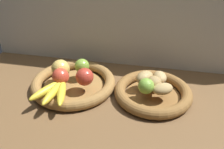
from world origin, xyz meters
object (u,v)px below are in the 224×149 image
apple_red_right (85,76)px  apple_red_front (61,76)px  potato_small (163,89)px  apple_green_back (82,66)px  banana_bunch_front (54,91)px  fruit_bowl_right (153,92)px  potato_large (154,82)px  potato_back (160,77)px  potato_oblong (145,77)px  apple_golden_left (61,69)px  fruit_bowl_left (74,83)px  chili_pepper (159,88)px  lime_near (146,86)px

apple_red_right → apple_red_front: bearing=-169.1°
potato_small → apple_red_front: bearing=-178.0°
apple_green_back → banana_bunch_front: (-5.29, -17.95, -1.68)cm
fruit_bowl_right → apple_red_right: 28.45cm
apple_red_front → potato_large: (37.38, 4.92, -0.99)cm
potato_back → potato_oblong: 6.41cm
fruit_bowl_right → apple_golden_left: (-39.54, 0.51, 6.31)cm
fruit_bowl_left → apple_green_back: apple_green_back is taller
potato_oblong → chili_pepper: bearing=-36.2°
potato_small → chili_pepper: potato_small is taller
apple_golden_left → lime_near: apple_golden_left is taller
potato_back → lime_near: 10.44cm
apple_green_back → chili_pepper: (33.87, -6.98, -2.26)cm
apple_red_front → potato_large: apple_red_front is taller
potato_large → apple_golden_left: bearing=179.3°
apple_red_right → fruit_bowl_right: bearing=6.3°
apple_green_back → chili_pepper: 34.65cm
fruit_bowl_right → lime_near: 7.54cm
potato_large → chili_pepper: (2.16, -1.39, -1.50)cm
fruit_bowl_left → apple_golden_left: size_ratio=4.67×
apple_red_front → apple_green_back: size_ratio=1.07×
apple_red_right → potato_back: apple_red_right is taller
apple_red_front → potato_back: apple_red_front is taller
lime_near → chili_pepper: (5.00, 2.87, -2.12)cm
apple_green_back → potato_small: 36.40cm
apple_red_right → potato_large: bearing=6.3°
apple_red_front → apple_golden_left: apple_golden_left is taller
apple_red_front → potato_large: size_ratio=1.16×
apple_green_back → fruit_bowl_right: bearing=-10.0°
apple_red_right → lime_near: (24.79, -1.22, -0.54)cm
fruit_bowl_left → apple_red_front: bearing=-123.7°
apple_green_back → apple_red_front: bearing=-118.4°
fruit_bowl_right → potato_oblong: potato_oblong is taller
apple_red_right → potato_small: (31.15, -0.48, -1.48)cm
apple_red_front → lime_near: apple_red_front is taller
apple_green_back → lime_near: (28.87, -9.85, -0.14)cm
fruit_bowl_right → banana_bunch_front: size_ratio=1.74×
lime_near → chili_pepper: size_ratio=0.51×
apple_red_right → apple_red_front: size_ratio=1.05×
potato_large → apple_red_right: bearing=-173.7°
chili_pepper → fruit_bowl_left: bearing=157.9°
fruit_bowl_left → potato_oblong: size_ratio=4.36×
apple_golden_left → lime_near: bearing=-7.4°
banana_bunch_front → apple_golden_left: bearing=101.2°
apple_golden_left → potato_large: (39.54, -0.51, -1.40)cm
potato_small → fruit_bowl_right: bearing=135.0°
apple_golden_left → chili_pepper: apple_golden_left is taller
apple_green_back → apple_golden_left: (-7.83, -5.08, 0.64)cm
banana_bunch_front → potato_small: (40.52, 8.85, 0.59)cm
apple_golden_left → potato_large: 39.57cm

